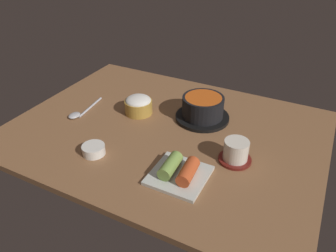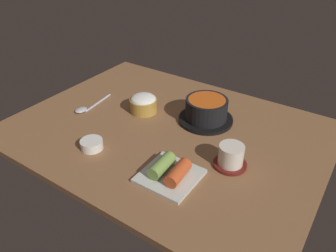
# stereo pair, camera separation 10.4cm
# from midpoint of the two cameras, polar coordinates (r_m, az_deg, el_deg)

# --- Properties ---
(dining_table) EXTENTS (1.00, 0.76, 0.02)m
(dining_table) POSITION_cam_midpoint_polar(r_m,az_deg,el_deg) (1.09, -3.20, -1.09)
(dining_table) COLOR brown
(dining_table) RESTS_ON ground
(stone_pot) EXTENTS (0.19, 0.19, 0.08)m
(stone_pot) POSITION_cam_midpoint_polar(r_m,az_deg,el_deg) (1.12, 3.42, 2.98)
(stone_pot) COLOR black
(stone_pot) RESTS_ON dining_table
(rice_bowl) EXTENTS (0.10, 0.10, 0.07)m
(rice_bowl) POSITION_cam_midpoint_polar(r_m,az_deg,el_deg) (1.17, -7.72, 3.65)
(rice_bowl) COLOR #B78C38
(rice_bowl) RESTS_ON dining_table
(tea_cup_with_saucer) EXTENTS (0.10, 0.10, 0.07)m
(tea_cup_with_saucer) POSITION_cam_midpoint_polar(r_m,az_deg,el_deg) (0.94, 8.61, -4.52)
(tea_cup_with_saucer) COLOR maroon
(tea_cup_with_saucer) RESTS_ON dining_table
(kimchi_plate) EXTENTS (0.15, 0.15, 0.05)m
(kimchi_plate) POSITION_cam_midpoint_polar(r_m,az_deg,el_deg) (0.88, -1.48, -8.08)
(kimchi_plate) COLOR silver
(kimchi_plate) RESTS_ON dining_table
(side_bowl_near) EXTENTS (0.07, 0.07, 0.03)m
(side_bowl_near) POSITION_cam_midpoint_polar(r_m,az_deg,el_deg) (1.00, -15.75, -4.03)
(side_bowl_near) COLOR white
(side_bowl_near) RESTS_ON dining_table
(spoon) EXTENTS (0.04, 0.17, 0.01)m
(spoon) POSITION_cam_midpoint_polar(r_m,az_deg,el_deg) (1.22, -17.54, 2.13)
(spoon) COLOR #B7B7BC
(spoon) RESTS_ON dining_table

